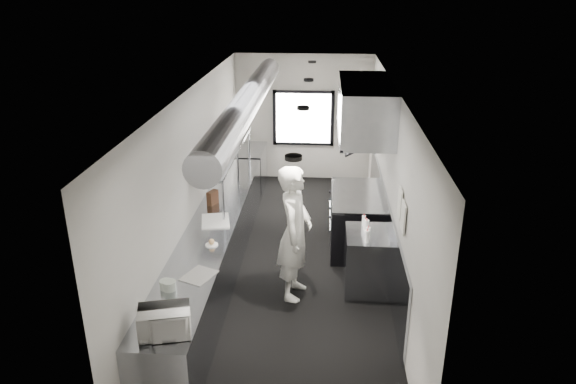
% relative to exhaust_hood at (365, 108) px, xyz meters
% --- Properties ---
extents(floor, '(3.00, 8.00, 0.01)m').
position_rel_exhaust_hood_xyz_m(floor, '(-1.10, -0.70, -2.39)').
color(floor, black).
rests_on(floor, ground).
extents(ceiling, '(3.00, 8.00, 0.01)m').
position_rel_exhaust_hood_xyz_m(ceiling, '(-1.10, -0.70, 0.41)').
color(ceiling, beige).
rests_on(ceiling, wall_back).
extents(wall_back, '(3.00, 0.02, 2.80)m').
position_rel_exhaust_hood_xyz_m(wall_back, '(-1.10, 3.30, -0.99)').
color(wall_back, beige).
rests_on(wall_back, floor).
extents(wall_front, '(3.00, 0.02, 2.80)m').
position_rel_exhaust_hood_xyz_m(wall_front, '(-1.10, -4.70, -0.99)').
color(wall_front, beige).
rests_on(wall_front, floor).
extents(wall_left, '(0.02, 8.00, 2.80)m').
position_rel_exhaust_hood_xyz_m(wall_left, '(-2.60, -0.70, -0.99)').
color(wall_left, beige).
rests_on(wall_left, floor).
extents(wall_right, '(0.02, 8.00, 2.80)m').
position_rel_exhaust_hood_xyz_m(wall_right, '(0.40, -0.70, -0.99)').
color(wall_right, beige).
rests_on(wall_right, floor).
extents(wall_cladding, '(0.03, 5.50, 1.10)m').
position_rel_exhaust_hood_xyz_m(wall_cladding, '(0.38, -0.40, -1.84)').
color(wall_cladding, '#9497A1').
rests_on(wall_cladding, wall_right).
extents(hvac_duct, '(0.40, 6.40, 0.40)m').
position_rel_exhaust_hood_xyz_m(hvac_duct, '(-1.80, -0.30, 0.16)').
color(hvac_duct, gray).
rests_on(hvac_duct, ceiling).
extents(service_window, '(1.36, 0.05, 1.25)m').
position_rel_exhaust_hood_xyz_m(service_window, '(-1.10, 3.26, -0.99)').
color(service_window, white).
rests_on(service_window, wall_back).
extents(exhaust_hood, '(0.81, 2.20, 0.88)m').
position_rel_exhaust_hood_xyz_m(exhaust_hood, '(0.00, 0.00, 0.00)').
color(exhaust_hood, '#9497A1').
rests_on(exhaust_hood, ceiling).
extents(prep_counter, '(0.70, 6.00, 0.90)m').
position_rel_exhaust_hood_xyz_m(prep_counter, '(-2.25, -1.20, -1.94)').
color(prep_counter, '#9497A1').
rests_on(prep_counter, floor).
extents(pass_shelf, '(0.45, 3.00, 0.68)m').
position_rel_exhaust_hood_xyz_m(pass_shelf, '(-2.29, 0.30, -0.86)').
color(pass_shelf, '#9497A1').
rests_on(pass_shelf, prep_counter).
extents(range, '(0.88, 1.60, 0.94)m').
position_rel_exhaust_hood_xyz_m(range, '(-0.06, 0.00, -1.92)').
color(range, black).
rests_on(range, floor).
extents(bottle_station, '(0.65, 0.80, 0.90)m').
position_rel_exhaust_hood_xyz_m(bottle_station, '(0.05, -1.40, -1.94)').
color(bottle_station, '#9497A1').
rests_on(bottle_station, floor).
extents(far_work_table, '(0.70, 1.20, 0.90)m').
position_rel_exhaust_hood_xyz_m(far_work_table, '(-2.25, 2.50, -1.94)').
color(far_work_table, '#9497A1').
rests_on(far_work_table, floor).
extents(notice_sheet_a, '(0.02, 0.28, 0.38)m').
position_rel_exhaust_hood_xyz_m(notice_sheet_a, '(0.37, -1.90, -0.79)').
color(notice_sheet_a, silver).
rests_on(notice_sheet_a, wall_right).
extents(notice_sheet_b, '(0.02, 0.28, 0.38)m').
position_rel_exhaust_hood_xyz_m(notice_sheet_b, '(0.37, -2.25, -0.84)').
color(notice_sheet_b, silver).
rests_on(notice_sheet_b, wall_right).
extents(line_cook, '(0.58, 0.78, 1.97)m').
position_rel_exhaust_hood_xyz_m(line_cook, '(-1.00, -1.63, -1.41)').
color(line_cook, white).
rests_on(line_cook, floor).
extents(microwave, '(0.56, 0.47, 0.29)m').
position_rel_exhaust_hood_xyz_m(microwave, '(-2.19, -3.87, -1.35)').
color(microwave, silver).
rests_on(microwave, prep_counter).
extents(deli_tub_a, '(0.18, 0.18, 0.11)m').
position_rel_exhaust_hood_xyz_m(deli_tub_a, '(-2.38, -3.05, -1.43)').
color(deli_tub_a, '#B2BFB0').
rests_on(deli_tub_a, prep_counter).
extents(deli_tub_b, '(0.18, 0.18, 0.11)m').
position_rel_exhaust_hood_xyz_m(deli_tub_b, '(-2.43, -3.03, -1.44)').
color(deli_tub_b, '#B2BFB0').
rests_on(deli_tub_b, prep_counter).
extents(newspaper, '(0.46, 0.50, 0.01)m').
position_rel_exhaust_hood_xyz_m(newspaper, '(-2.11, -2.72, -1.49)').
color(newspaper, silver).
rests_on(newspaper, prep_counter).
extents(small_plate, '(0.22, 0.22, 0.01)m').
position_rel_exhaust_hood_xyz_m(small_plate, '(-2.12, -1.92, -1.48)').
color(small_plate, white).
rests_on(small_plate, prep_counter).
extents(pastry, '(0.08, 0.08, 0.08)m').
position_rel_exhaust_hood_xyz_m(pastry, '(-2.12, -1.92, -1.44)').
color(pastry, '#E0B176').
rests_on(pastry, small_plate).
extents(cutting_board, '(0.51, 0.62, 0.02)m').
position_rel_exhaust_hood_xyz_m(cutting_board, '(-2.22, -1.15, -1.48)').
color(cutting_board, white).
rests_on(cutting_board, prep_counter).
extents(knife_block, '(0.17, 0.23, 0.22)m').
position_rel_exhaust_hood_xyz_m(knife_block, '(-2.39, -0.50, -1.38)').
color(knife_block, '#4E2D1B').
rests_on(knife_block, prep_counter).
extents(plate_stack_a, '(0.28, 0.28, 0.30)m').
position_rel_exhaust_hood_xyz_m(plate_stack_a, '(-2.27, -0.52, -0.67)').
color(plate_stack_a, white).
rests_on(plate_stack_a, pass_shelf).
extents(plate_stack_b, '(0.29, 0.29, 0.33)m').
position_rel_exhaust_hood_xyz_m(plate_stack_b, '(-2.29, -0.12, -0.65)').
color(plate_stack_b, white).
rests_on(plate_stack_b, pass_shelf).
extents(plate_stack_c, '(0.29, 0.29, 0.36)m').
position_rel_exhaust_hood_xyz_m(plate_stack_c, '(-2.31, 0.36, -0.64)').
color(plate_stack_c, white).
rests_on(plate_stack_c, pass_shelf).
extents(plate_stack_d, '(0.23, 0.23, 0.34)m').
position_rel_exhaust_hood_xyz_m(plate_stack_d, '(-2.30, 1.10, -0.65)').
color(plate_stack_d, white).
rests_on(plate_stack_d, pass_shelf).
extents(squeeze_bottle_a, '(0.06, 0.06, 0.18)m').
position_rel_exhaust_hood_xyz_m(squeeze_bottle_a, '(0.00, -1.68, -1.40)').
color(squeeze_bottle_a, white).
rests_on(squeeze_bottle_a, bottle_station).
extents(squeeze_bottle_b, '(0.07, 0.07, 0.18)m').
position_rel_exhaust_hood_xyz_m(squeeze_bottle_b, '(0.02, -1.58, -1.40)').
color(squeeze_bottle_b, white).
rests_on(squeeze_bottle_b, bottle_station).
extents(squeeze_bottle_c, '(0.07, 0.07, 0.19)m').
position_rel_exhaust_hood_xyz_m(squeeze_bottle_c, '(0.01, -1.37, -1.39)').
color(squeeze_bottle_c, white).
rests_on(squeeze_bottle_c, bottle_station).
extents(squeeze_bottle_d, '(0.07, 0.07, 0.17)m').
position_rel_exhaust_hood_xyz_m(squeeze_bottle_d, '(0.00, -1.28, -1.40)').
color(squeeze_bottle_d, white).
rests_on(squeeze_bottle_d, bottle_station).
extents(squeeze_bottle_e, '(0.06, 0.06, 0.17)m').
position_rel_exhaust_hood_xyz_m(squeeze_bottle_e, '(-0.01, -1.15, -1.41)').
color(squeeze_bottle_e, white).
rests_on(squeeze_bottle_e, bottle_station).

